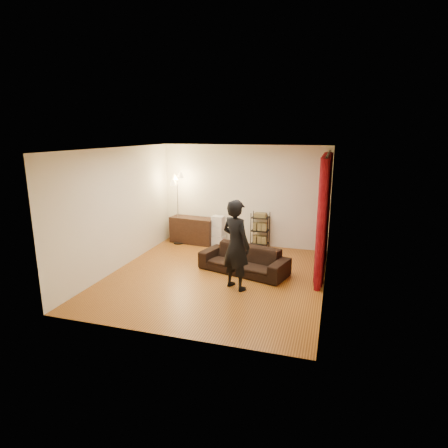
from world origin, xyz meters
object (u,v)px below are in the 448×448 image
(sofa, at_px, (244,260))
(storage_boxes, at_px, (218,231))
(person, at_px, (236,245))
(media_cabinet, at_px, (193,230))
(wire_shelf, at_px, (260,230))
(floor_lamp, at_px, (178,209))

(sofa, relative_size, storage_boxes, 2.35)
(person, distance_m, media_cabinet, 3.36)
(wire_shelf, xyz_separation_m, floor_lamp, (-2.25, -0.22, 0.48))
(media_cabinet, xyz_separation_m, floor_lamp, (-0.36, -0.17, 0.61))
(sofa, distance_m, person, 1.08)
(sofa, relative_size, floor_lamp, 1.01)
(sofa, bearing_deg, wire_shelf, 105.95)
(storage_boxes, distance_m, wire_shelf, 1.15)
(storage_boxes, distance_m, floor_lamp, 1.25)
(person, height_order, media_cabinet, person)
(sofa, height_order, person, person)
(person, relative_size, storage_boxes, 2.16)
(sofa, distance_m, wire_shelf, 1.84)
(media_cabinet, bearing_deg, sofa, -36.32)
(person, bearing_deg, sofa, -57.54)
(media_cabinet, bearing_deg, floor_lamp, -148.20)
(media_cabinet, relative_size, floor_lamp, 0.64)
(wire_shelf, bearing_deg, sofa, -83.61)
(wire_shelf, bearing_deg, person, -82.49)
(person, relative_size, media_cabinet, 1.44)
(media_cabinet, height_order, storage_boxes, storage_boxes)
(sofa, xyz_separation_m, person, (0.06, -0.89, 0.61))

